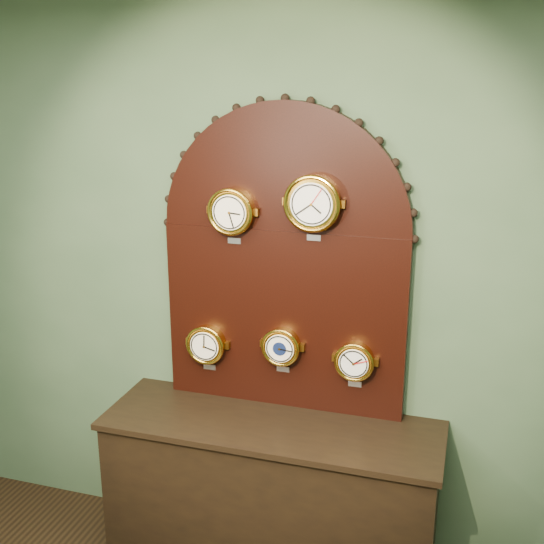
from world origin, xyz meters
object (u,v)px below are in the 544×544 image
(roman_clock, at_px, (231,211))
(tide_clock, at_px, (355,361))
(arabic_clock, at_px, (313,203))
(display_board, at_px, (284,251))
(shop_counter, at_px, (271,500))
(barometer, at_px, (281,346))
(hygrometer, at_px, (207,344))

(roman_clock, height_order, tide_clock, roman_clock)
(arabic_clock, height_order, tide_clock, arabic_clock)
(display_board, xyz_separation_m, tide_clock, (0.37, -0.07, -0.49))
(shop_counter, height_order, display_board, display_board)
(display_board, bearing_deg, arabic_clock, -23.97)
(shop_counter, height_order, arabic_clock, arabic_clock)
(arabic_clock, distance_m, barometer, 0.73)
(roman_clock, relative_size, tide_clock, 1.14)
(display_board, relative_size, tide_clock, 6.29)
(shop_counter, relative_size, barometer, 6.53)
(roman_clock, distance_m, barometer, 0.70)
(roman_clock, relative_size, arabic_clock, 0.88)
(display_board, bearing_deg, barometer, -83.95)
(display_board, bearing_deg, hygrometer, -170.33)
(display_board, height_order, hygrometer, display_board)
(roman_clock, bearing_deg, hygrometer, 179.77)
(display_board, distance_m, roman_clock, 0.32)
(shop_counter, xyz_separation_m, arabic_clock, (0.15, 0.15, 1.48))
(barometer, bearing_deg, display_board, 96.05)
(roman_clock, bearing_deg, tide_clock, 0.09)
(arabic_clock, height_order, hygrometer, arabic_clock)
(display_board, height_order, arabic_clock, display_board)
(barometer, bearing_deg, shop_counter, -92.60)
(shop_counter, distance_m, hygrometer, 0.84)
(roman_clock, bearing_deg, display_board, 15.49)
(arabic_clock, bearing_deg, roman_clock, 179.87)
(barometer, bearing_deg, roman_clock, -179.85)
(arabic_clock, bearing_deg, tide_clock, 0.48)
(hygrometer, distance_m, tide_clock, 0.76)
(arabic_clock, xyz_separation_m, barometer, (-0.14, 0.00, -0.71))
(shop_counter, xyz_separation_m, hygrometer, (-0.39, 0.15, 0.73))
(display_board, relative_size, hygrometer, 6.00)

